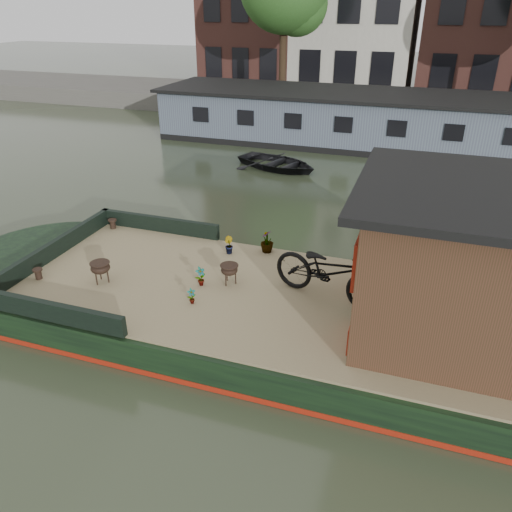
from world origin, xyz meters
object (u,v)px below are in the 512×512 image
(cabin, at_px, (484,265))
(brazier_front, at_px, (101,272))
(potted_plant_a, at_px, (201,277))
(dinghy, at_px, (278,159))
(bicycle, at_px, (330,271))
(brazier_rear, at_px, (229,274))

(cabin, relative_size, brazier_front, 9.46)
(potted_plant_a, relative_size, dinghy, 0.12)
(bicycle, distance_m, brazier_rear, 1.91)
(cabin, relative_size, bicycle, 1.86)
(dinghy, bearing_deg, bicycle, -138.72)
(potted_plant_a, bearing_deg, dinghy, 98.06)
(brazier_front, bearing_deg, potted_plant_a, 15.23)
(bicycle, relative_size, potted_plant_a, 5.71)
(bicycle, distance_m, potted_plant_a, 2.40)
(brazier_rear, bearing_deg, dinghy, 101.14)
(brazier_front, bearing_deg, dinghy, 87.36)
(cabin, bearing_deg, bicycle, 174.12)
(brazier_front, bearing_deg, brazier_rear, 17.73)
(brazier_front, xyz_separation_m, dinghy, (0.47, 10.12, -0.54))
(cabin, height_order, brazier_front, cabin)
(bicycle, height_order, brazier_front, bicycle)
(bicycle, bearing_deg, brazier_front, 117.06)
(potted_plant_a, relative_size, brazier_rear, 0.96)
(bicycle, xyz_separation_m, brazier_rear, (-1.87, -0.06, -0.37))
(brazier_front, distance_m, brazier_rear, 2.43)
(bicycle, distance_m, brazier_front, 4.27)
(potted_plant_a, bearing_deg, bicycle, 7.25)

